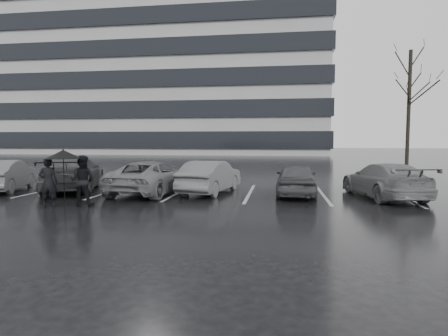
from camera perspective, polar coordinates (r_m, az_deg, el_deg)
ground at (r=12.33m, az=0.23°, el=-5.47°), size 160.00×160.00×0.00m
office_building at (r=65.68m, az=-13.42°, el=15.05°), size 61.00×26.00×29.00m
car_main at (r=14.34m, az=10.93°, el=-1.68°), size 1.54×3.64×1.23m
car_west_a at (r=14.73m, az=-2.08°, el=-1.35°), size 2.04×4.04×1.27m
car_west_b at (r=14.87m, az=-11.08°, el=-1.40°), size 2.42×4.68×1.26m
car_west_c at (r=16.68m, az=-22.00°, el=-0.81°), size 3.38×5.13×1.38m
car_west_d at (r=17.75m, az=-30.38°, el=-0.98°), size 2.51×4.08×1.27m
car_east at (r=14.70m, az=23.21°, el=-1.74°), size 2.61×4.61×1.26m
pedestrian_left at (r=12.91m, az=-25.20°, el=-1.97°), size 0.66×0.53×1.55m
pedestrian_right at (r=12.73m, az=-20.79°, el=-1.80°), size 0.85×0.70×1.61m
umbrella at (r=12.63m, az=-23.30°, el=1.93°), size 1.07×1.07×1.81m
stall_stripes at (r=14.89m, az=-1.46°, el=-3.75°), size 19.72×5.00×0.00m
tree_north at (r=30.54m, az=26.32°, el=7.98°), size 0.26×0.26×8.50m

